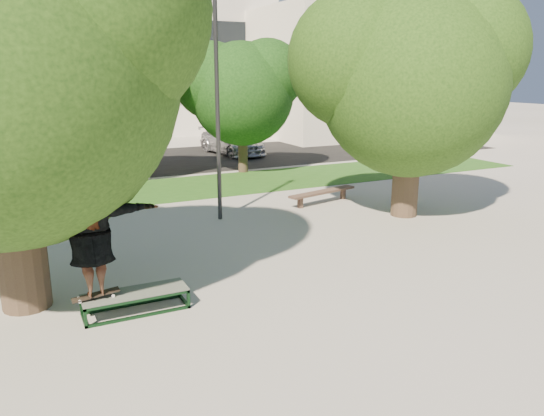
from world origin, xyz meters
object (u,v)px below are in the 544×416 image
lamppost (217,108)px  car_silver_b (232,141)px  tree_right (408,72)px  grind_box (136,302)px  car_grey (73,159)px  bench (323,193)px

lamppost → car_silver_b: bearing=66.5°
tree_right → car_silver_b: 13.85m
grind_box → car_grey: bearing=87.9°
grind_box → bench: 8.94m
bench → car_grey: 10.78m
grind_box → car_grey: car_grey is taller
tree_right → car_grey: 13.78m
grind_box → bench: (7.13, 5.39, 0.15)m
tree_right → lamppost: tree_right is taller
car_grey → tree_right: bearing=-56.9°
tree_right → bench: bearing=120.0°
tree_right → grind_box: size_ratio=3.62×
tree_right → grind_box: 9.80m
grind_box → bench: size_ratio=0.68×
lamppost → grind_box: lamppost is taller
grind_box → tree_right: bearing=20.5°
lamppost → car_silver_b: 12.79m
tree_right → car_grey: tree_right is taller
grind_box → car_silver_b: 18.63m
car_silver_b → grind_box: bearing=-125.1°
bench → car_silver_b: bearing=69.2°
lamppost → car_silver_b: (5.00, 11.50, -2.50)m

